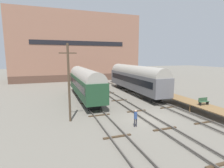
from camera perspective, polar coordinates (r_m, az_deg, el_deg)
ground_plane at (r=20.61m, az=11.86°, el=-11.15°), size 200.00×200.00×0.00m
track_left at (r=18.59m, az=-1.68°, el=-12.74°), size 2.60×60.00×0.26m
track_middle at (r=20.56m, az=11.88°, el=-10.78°), size 2.60×60.00×0.26m
track_right at (r=23.43m, az=22.45°, el=-8.81°), size 2.60×60.00×0.26m
train_car_grey at (r=33.60m, az=7.59°, el=2.07°), size 3.11×18.61×5.38m
train_car_green at (r=28.95m, az=-8.81°, el=0.70°), size 2.95×16.39×5.15m
station_platform at (r=25.40m, az=26.02°, el=-5.87°), size 2.54×12.59×1.00m
bench at (r=24.83m, az=27.68°, el=-4.96°), size 1.40×0.40×0.91m
person_worker at (r=17.93m, az=7.71°, el=-10.50°), size 0.32×0.32×1.77m
utility_pole at (r=19.06m, az=-13.90°, el=0.66°), size 1.80×0.24×8.38m
warehouse_building at (r=57.43m, az=-11.51°, el=11.52°), size 37.12×13.00×19.64m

